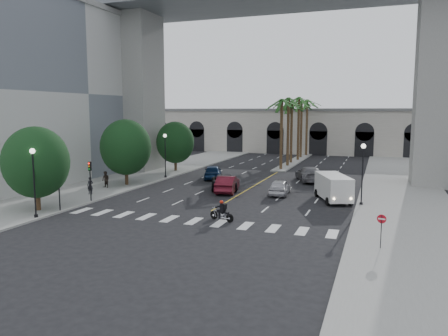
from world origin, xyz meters
TOP-DOWN VIEW (x-y plane):
  - ground at (0.00, 0.00)m, footprint 140.00×140.00m
  - sidewalk_left at (-15.00, 15.00)m, footprint 8.00×100.00m
  - sidewalk_right at (15.00, 15.00)m, footprint 8.00×100.00m
  - median at (0.00, 38.00)m, footprint 2.00×24.00m
  - building_left at (-27.00, 12.00)m, footprint 16.50×32.50m
  - pier_building at (0.00, 55.00)m, footprint 71.00×10.50m
  - bridge at (3.42, 22.00)m, footprint 75.00×13.00m
  - palm_a at (0.00, 28.00)m, footprint 3.20×3.20m
  - palm_b at (0.10, 32.00)m, footprint 3.20×3.20m
  - palm_c at (-0.20, 36.00)m, footprint 3.20×3.20m
  - palm_d at (0.15, 40.00)m, footprint 3.20×3.20m
  - palm_e at (-0.10, 44.00)m, footprint 3.20×3.20m
  - palm_f at (0.20, 48.00)m, footprint 3.20×3.20m
  - street_tree_near at (-13.00, -3.00)m, footprint 5.20×5.20m
  - street_tree_mid at (-13.00, 10.00)m, footprint 5.44×5.44m
  - street_tree_far at (-13.00, 22.00)m, footprint 5.04×5.04m
  - lamp_post_left_near at (-11.40, -5.00)m, footprint 0.40×0.40m
  - lamp_post_left_far at (-11.40, 16.00)m, footprint 0.40×0.40m
  - lamp_post_right at (11.40, 8.00)m, footprint 0.40×0.40m
  - traffic_signal_near at (-11.30, -2.50)m, footprint 0.25×0.18m
  - traffic_signal_far at (-11.30, 1.50)m, footprint 0.25×0.18m
  - motorcycle_rider at (1.96, -0.72)m, footprint 2.06×0.86m
  - car_a at (3.71, 10.74)m, footprint 2.08×4.49m
  - car_b at (-1.50, 10.20)m, footprint 2.62×5.31m
  - car_c at (-2.51, 11.98)m, footprint 4.39×6.09m
  - car_d at (5.15, 19.74)m, footprint 4.36×6.40m
  - car_e at (-6.00, 17.76)m, footprint 3.47×5.30m
  - cargo_van at (8.91, 9.41)m, footprint 3.97×5.91m
  - pedestrian_a at (-13.29, 4.09)m, footprint 0.65×0.47m
  - pedestrian_b at (-13.92, 7.49)m, footprint 0.98×0.85m
  - do_not_enter_sign at (13.00, -4.12)m, footprint 0.52×0.14m

SIDE VIEW (x-z plane):
  - ground at x=0.00m, z-range 0.00..0.00m
  - sidewalk_left at x=-15.00m, z-range 0.00..0.15m
  - sidewalk_right at x=15.00m, z-range 0.00..0.15m
  - median at x=0.00m, z-range 0.00..0.20m
  - motorcycle_rider at x=1.96m, z-range -0.07..1.48m
  - car_a at x=3.71m, z-range 0.00..1.49m
  - car_c at x=-2.51m, z-range 0.00..1.54m
  - car_b at x=-1.50m, z-range 0.00..1.67m
  - car_e at x=-6.00m, z-range 0.00..1.68m
  - car_d at x=5.15m, z-range 0.00..1.72m
  - pedestrian_a at x=-13.29m, z-range 0.15..1.80m
  - pedestrian_b at x=-13.92m, z-range 0.15..1.88m
  - cargo_van at x=8.91m, z-range 0.13..2.50m
  - do_not_enter_sign at x=13.00m, z-range 0.49..2.65m
  - traffic_signal_near at x=-11.30m, z-range 0.69..4.34m
  - traffic_signal_far at x=-11.30m, z-range 0.69..4.34m
  - lamp_post_left_near at x=-11.40m, z-range 0.55..5.90m
  - lamp_post_left_far at x=-11.40m, z-range 0.55..5.90m
  - lamp_post_right at x=11.40m, z-range 0.55..5.90m
  - street_tree_far at x=-13.00m, z-range 0.56..7.24m
  - street_tree_near at x=-13.00m, z-range 0.58..7.47m
  - street_tree_mid at x=-13.00m, z-range 0.61..7.81m
  - pier_building at x=0.00m, z-range 0.02..8.52m
  - palm_c at x=-0.20m, z-range 3.86..13.96m
  - palm_a at x=0.00m, z-range 3.95..14.25m
  - palm_e at x=-0.10m, z-range 3.99..14.39m
  - palm_b at x=0.10m, z-range 4.07..14.67m
  - palm_f at x=0.20m, z-range 4.11..14.81m
  - palm_d at x=0.15m, z-range 4.20..15.10m
  - building_left at x=-27.00m, z-range 0.01..20.61m
  - bridge at x=3.42m, z-range 5.51..31.51m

